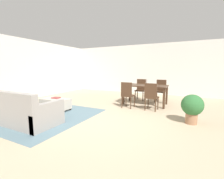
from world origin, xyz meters
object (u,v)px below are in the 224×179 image
(dining_chair_near_right, at_px, (151,95))
(dining_chair_far_right, at_px, (161,89))
(dining_chair_far_left, at_px, (141,88))
(potted_plant, at_px, (192,107))
(dining_chair_near_left, at_px, (127,93))
(book_on_ottoman, at_px, (56,98))
(dining_table, at_px, (145,87))
(couch, at_px, (18,111))
(ottoman_table, at_px, (56,103))
(vase_centerpiece, at_px, (147,82))

(dining_chair_near_right, height_order, dining_chair_far_right, same)
(dining_chair_far_left, height_order, dining_chair_far_right, same)
(potted_plant, bearing_deg, dining_chair_near_left, 159.95)
(dining_chair_far_left, distance_m, book_on_ottoman, 3.59)
(dining_chair_far_right, bearing_deg, dining_chair_far_left, -178.12)
(dining_chair_far_right, relative_size, potted_plant, 1.22)
(dining_chair_near_right, relative_size, dining_chair_far_right, 1.00)
(dining_table, relative_size, dining_chair_far_left, 1.77)
(couch, height_order, dining_chair_near_right, dining_chair_near_right)
(dining_table, height_order, dining_chair_near_left, dining_chair_near_left)
(couch, xyz_separation_m, dining_chair_far_right, (2.91, 4.26, 0.23))
(dining_chair_near_left, xyz_separation_m, dining_chair_far_left, (0.02, 1.61, 0.00))
(dining_table, bearing_deg, dining_chair_far_right, 61.25)
(ottoman_table, bearing_deg, dining_table, 41.11)
(dining_chair_far_right, distance_m, potted_plant, 2.63)
(ottoman_table, relative_size, dining_chair_far_left, 1.06)
(dining_table, bearing_deg, dining_chair_near_right, -63.29)
(couch, bearing_deg, dining_chair_near_right, 42.78)
(dining_table, bearing_deg, vase_centerpiece, 1.19)
(dining_chair_near_left, relative_size, dining_chair_far_right, 1.00)
(couch, relative_size, ottoman_table, 2.29)
(dining_chair_near_left, bearing_deg, dining_chair_near_right, 1.12)
(dining_chair_near_left, bearing_deg, vase_centerpiece, 58.67)
(dining_chair_near_left, distance_m, vase_centerpiece, 1.02)
(ottoman_table, height_order, dining_chair_far_right, dining_chair_far_right)
(couch, relative_size, dining_chair_near_right, 2.43)
(dining_table, distance_m, dining_chair_far_left, 0.90)
(dining_chair_far_left, relative_size, dining_chair_far_right, 1.00)
(dining_chair_near_left, relative_size, vase_centerpiece, 3.75)
(dining_table, xyz_separation_m, dining_chair_far_left, (-0.41, 0.79, -0.14))
(dining_chair_far_right, xyz_separation_m, potted_plant, (1.14, -2.37, -0.08))
(vase_centerpiece, bearing_deg, couch, -126.25)
(dining_chair_near_left, bearing_deg, book_on_ottoman, -148.12)
(dining_chair_far_left, height_order, vase_centerpiece, vase_centerpiece)
(book_on_ottoman, bearing_deg, potted_plant, 7.79)
(dining_chair_far_right, bearing_deg, dining_table, -118.75)
(book_on_ottoman, distance_m, potted_plant, 4.14)
(dining_chair_far_left, bearing_deg, vase_centerpiece, -58.95)
(vase_centerpiece, height_order, book_on_ottoman, vase_centerpiece)
(vase_centerpiece, relative_size, book_on_ottoman, 0.94)
(dining_table, relative_size, potted_plant, 2.16)
(dining_chair_near_right, bearing_deg, couch, -137.22)
(vase_centerpiece, xyz_separation_m, potted_plant, (1.52, -1.55, -0.44))
(couch, relative_size, dining_chair_near_left, 2.43)
(couch, height_order, potted_plant, couch)
(dining_chair_near_left, height_order, dining_chair_near_right, same)
(dining_chair_near_left, xyz_separation_m, book_on_ottoman, (-2.08, -1.30, -0.11))
(ottoman_table, bearing_deg, dining_chair_near_left, 33.33)
(vase_centerpiece, bearing_deg, potted_plant, -45.64)
(vase_centerpiece, bearing_deg, dining_table, -178.81)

